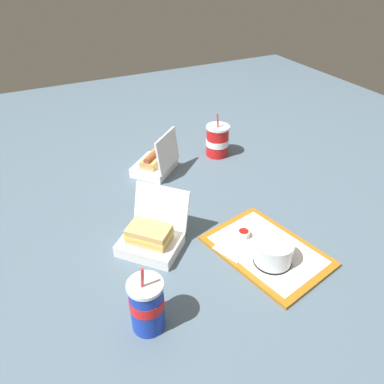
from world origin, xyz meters
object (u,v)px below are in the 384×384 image
object	(u,v)px
soda_cup_back	(217,141)
soda_cup_center	(147,304)
ketchup_cup	(243,234)
clamshell_hotdog_right	(156,163)
plastic_fork	(261,226)
food_tray	(267,251)
cake_container	(273,252)
clamshell_sandwich_corner	(151,237)

from	to	relation	value
soda_cup_back	soda_cup_center	bearing A→B (deg)	-40.47
ketchup_cup	clamshell_hotdog_right	bearing A→B (deg)	-170.16
ketchup_cup	plastic_fork	bearing A→B (deg)	101.74
clamshell_hotdog_right	soda_cup_center	world-z (taller)	soda_cup_center
plastic_fork	ketchup_cup	bearing A→B (deg)	-80.21
food_tray	plastic_fork	distance (m)	0.11
plastic_fork	clamshell_hotdog_right	world-z (taller)	clamshell_hotdog_right
plastic_fork	clamshell_hotdog_right	xyz separation A→B (m)	(-0.52, -0.18, 0.03)
food_tray	cake_container	xyz separation A→B (m)	(0.05, -0.02, 0.04)
food_tray	clamshell_sandwich_corner	world-z (taller)	clamshell_sandwich_corner
clamshell_hotdog_right	clamshell_sandwich_corner	distance (m)	0.48
food_tray	clamshell_hotdog_right	xyz separation A→B (m)	(-0.62, -0.13, 0.04)
ketchup_cup	clamshell_sandwich_corner	size ratio (longest dim) A/B	0.15
food_tray	cake_container	distance (m)	0.07
clamshell_sandwich_corner	soda_cup_back	xyz separation A→B (m)	(-0.45, 0.50, 0.03)
cake_container	plastic_fork	xyz separation A→B (m)	(-0.15, 0.07, -0.03)
soda_cup_center	clamshell_sandwich_corner	bearing A→B (deg)	156.94
soda_cup_back	soda_cup_center	xyz separation A→B (m)	(0.72, -0.61, 0.01)
clamshell_hotdog_right	soda_cup_back	world-z (taller)	soda_cup_back
ketchup_cup	plastic_fork	distance (m)	0.09
clamshell_sandwich_corner	soda_cup_center	xyz separation A→B (m)	(0.27, -0.11, 0.04)
food_tray	ketchup_cup	size ratio (longest dim) A/B	10.42
food_tray	ketchup_cup	xyz separation A→B (m)	(-0.08, -0.03, 0.02)
food_tray	clamshell_sandwich_corner	bearing A→B (deg)	-120.12
plastic_fork	soda_cup_back	bearing A→B (deg)	164.36
soda_cup_back	food_tray	bearing A→B (deg)	-15.90
clamshell_sandwich_corner	clamshell_hotdog_right	bearing A→B (deg)	156.24
ketchup_cup	plastic_fork	world-z (taller)	ketchup_cup
cake_container	soda_cup_back	xyz separation A→B (m)	(-0.69, 0.20, 0.02)
clamshell_sandwich_corner	soda_cup_back	size ratio (longest dim) A/B	1.31
cake_container	ketchup_cup	bearing A→B (deg)	-173.04
clamshell_hotdog_right	soda_cup_back	xyz separation A→B (m)	(-0.02, 0.31, 0.03)
plastic_fork	soda_cup_center	xyz separation A→B (m)	(0.19, -0.48, 0.06)
cake_container	clamshell_hotdog_right	world-z (taller)	clamshell_hotdog_right
cake_container	soda_cup_back	world-z (taller)	soda_cup_back
ketchup_cup	cake_container	bearing A→B (deg)	6.96
clamshell_hotdog_right	food_tray	bearing A→B (deg)	11.59
clamshell_sandwich_corner	soda_cup_back	world-z (taller)	soda_cup_back
soda_cup_center	clamshell_hotdog_right	bearing A→B (deg)	156.50
ketchup_cup	clamshell_sandwich_corner	xyz separation A→B (m)	(-0.10, -0.28, 0.02)
cake_container	plastic_fork	size ratio (longest dim) A/B	1.07
plastic_fork	clamshell_sandwich_corner	distance (m)	0.38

